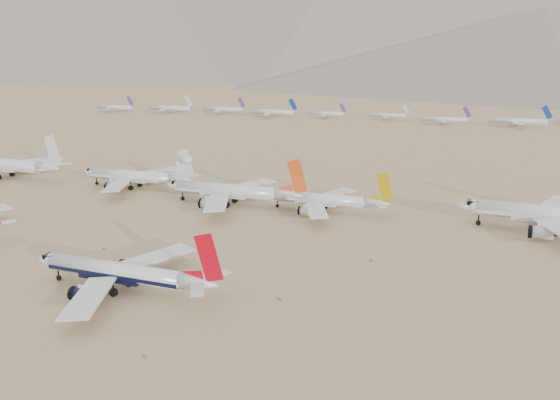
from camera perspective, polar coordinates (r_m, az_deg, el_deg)
name	(u,v)px	position (r m, az deg, el deg)	size (l,w,h in m)	color
ground	(175,286)	(125.90, -10.91, -8.85)	(7000.00, 7000.00, 0.00)	#8E7452
main_airliner	(123,273)	(124.21, -16.09, -7.33)	(45.22, 44.17, 15.96)	silver
row2_navy_widebody	(558,215)	(177.28, 27.06, -1.40)	(54.48, 53.28, 19.38)	silver
row2_gold_tail	(324,200)	(179.83, 4.66, 0.02)	(41.94, 41.01, 14.93)	silver
row2_orange_tail	(232,191)	(187.84, -4.99, 0.92)	(50.13, 49.04, 17.88)	silver
row2_white_trijet	(137,176)	(218.09, -14.68, 2.41)	(47.89, 46.80, 16.97)	silver
row2_white_twin	(5,165)	(256.60, -26.76, 3.27)	(55.46, 54.27, 19.82)	silver
distant_storage_row	(492,119)	(438.12, 21.30, 7.86)	(673.31, 63.51, 15.69)	silver
mountain_range	(498,5)	(1751.42, 21.85, 18.42)	(7354.00, 3024.00, 470.00)	slate
desert_scrub	(28,312)	(122.50, -24.85, -10.58)	(233.60, 121.67, 0.63)	brown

